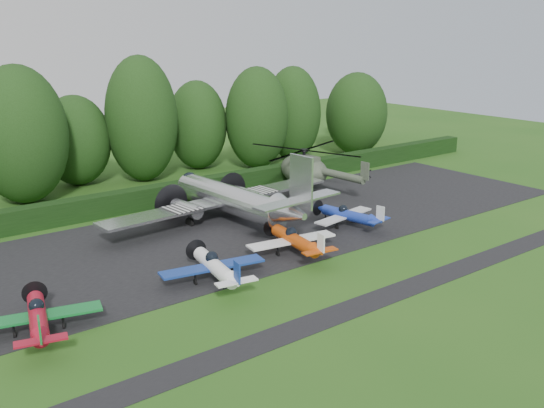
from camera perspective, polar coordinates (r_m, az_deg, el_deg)
ground at (r=41.51m, az=2.13°, el=-6.79°), size 160.00×160.00×0.00m
apron at (r=49.13m, az=-5.26°, el=-3.13°), size 70.00×18.00×0.01m
taxiway_verge at (r=37.48m, az=8.02°, el=-9.58°), size 70.00×2.00×0.00m
hedgerow at (r=58.35m, az=-11.01°, el=-0.23°), size 90.00×1.60×2.00m
transport_plane at (r=52.20m, az=-3.78°, el=0.46°), size 23.22×17.80×7.44m
light_plane_red at (r=35.86m, az=-21.19°, el=-9.88°), size 6.87×7.22×2.64m
light_plane_white at (r=40.19m, az=-5.37°, el=-5.88°), size 7.14×7.51×2.74m
light_plane_orange at (r=44.94m, az=2.17°, el=-3.41°), size 7.05×7.41×2.71m
light_plane_blue at (r=51.57m, az=7.17°, el=-1.04°), size 6.49×6.83×2.50m
helicopter at (r=63.55m, az=3.06°, el=3.47°), size 12.93×15.13×4.16m
sign_board at (r=72.56m, az=7.89°, el=4.00°), size 2.82×0.11×1.59m
tree_0 at (r=61.93m, az=-22.58°, el=6.01°), size 8.70×8.70×13.16m
tree_2 at (r=72.40m, az=-1.43°, el=8.09°), size 7.50×7.50×12.04m
tree_3 at (r=91.38m, az=7.93°, el=9.00°), size 5.94×5.94×10.03m
tree_6 at (r=67.70m, az=-18.00°, el=5.70°), size 7.35×7.35×9.61m
tree_7 at (r=81.59m, az=7.96°, el=8.42°), size 8.09×8.09×10.80m
tree_8 at (r=67.40m, az=-12.19°, el=7.81°), size 7.79×7.79×13.61m
tree_9 at (r=77.04m, az=1.95°, el=8.49°), size 7.12×7.12×11.81m
tree_11 at (r=72.64m, az=-7.04°, el=7.38°), size 6.96×6.96×10.48m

